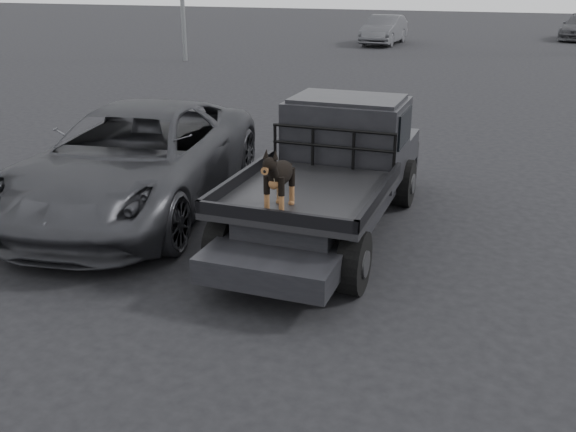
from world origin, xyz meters
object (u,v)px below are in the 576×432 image
(parked_suv, at_px, (136,160))
(distant_car_a, at_px, (384,30))
(dog, at_px, (280,178))
(flatbed_ute, at_px, (328,202))

(parked_suv, bearing_deg, distant_car_a, 84.55)
(dog, relative_size, distant_car_a, 0.17)
(parked_suv, xyz_separation_m, distant_car_a, (-1.58, 25.88, -0.07))
(flatbed_ute, height_order, distant_car_a, distant_car_a)
(parked_suv, height_order, distant_car_a, parked_suv)
(flatbed_ute, bearing_deg, distant_car_a, 100.29)
(flatbed_ute, distance_m, dog, 1.86)
(dog, bearing_deg, flatbed_ute, 86.36)
(flatbed_ute, relative_size, distant_car_a, 1.22)
(parked_suv, distance_m, distant_car_a, 25.93)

